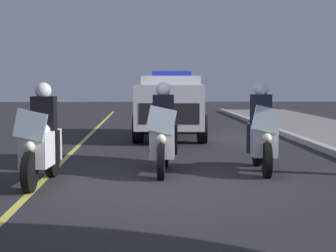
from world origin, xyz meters
TOP-DOWN VIEW (x-y plane):
  - ground_plane at (0.00, 0.00)m, footprint 80.00×80.00m
  - lane_stripe_center at (0.00, -2.22)m, footprint 48.00×0.12m
  - police_motorcycle_lead_left at (-0.50, -2.18)m, footprint 2.14×0.62m
  - police_motorcycle_lead_right at (-1.59, -0.09)m, footprint 2.14×0.62m
  - police_motorcycle_trailing at (-1.71, 1.82)m, footprint 2.14×0.62m
  - police_suv at (-8.40, 0.40)m, footprint 5.03×2.37m

SIDE VIEW (x-z plane):
  - ground_plane at x=0.00m, z-range 0.00..0.00m
  - lane_stripe_center at x=0.00m, z-range 0.00..0.01m
  - police_motorcycle_lead_left at x=-0.50m, z-range -0.16..1.56m
  - police_motorcycle_lead_right at x=-1.59m, z-range -0.16..1.56m
  - police_motorcycle_trailing at x=-1.71m, z-range -0.16..1.56m
  - police_suv at x=-8.40m, z-range 0.04..2.09m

